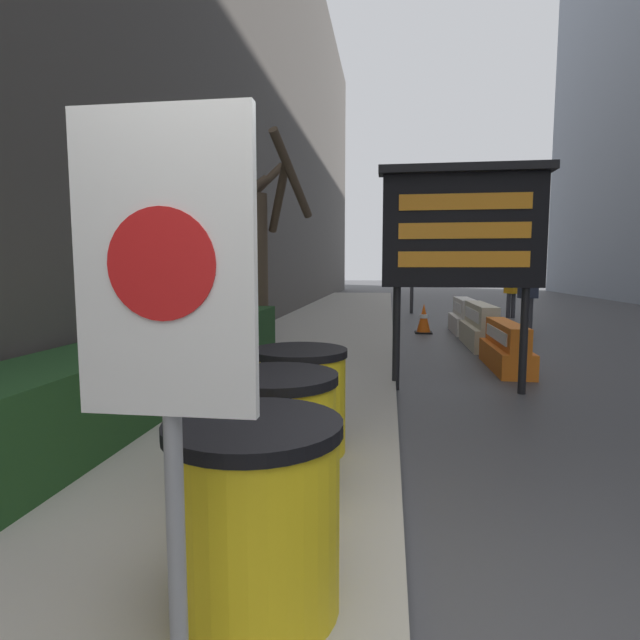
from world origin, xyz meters
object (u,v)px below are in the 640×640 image
(barrel_drum_middle, at_px, (277,440))
(traffic_light_near_curb, at_px, (413,235))
(jersey_barrier_cream, at_px, (480,328))
(pedestrian_worker, at_px, (528,291))
(pedestrian_passerby, at_px, (512,288))
(jersey_barrier_white, at_px, (464,318))
(barrel_drum_back, at_px, (300,400))
(jersey_barrier_orange_near, at_px, (506,349))
(warning_sign, at_px, (167,314))
(message_board, at_px, (462,230))
(traffic_cone_mid, at_px, (424,319))
(traffic_cone_near, at_px, (495,325))
(barrel_drum_foreground, at_px, (255,514))

(barrel_drum_middle, height_order, traffic_light_near_curb, traffic_light_near_curb)
(jersey_barrier_cream, distance_m, pedestrian_worker, 3.50)
(jersey_barrier_cream, bearing_deg, pedestrian_passerby, 71.80)
(jersey_barrier_white, bearing_deg, traffic_light_near_curb, 101.95)
(barrel_drum_back, xyz_separation_m, pedestrian_worker, (4.29, 9.62, 0.46))
(traffic_light_near_curb, bearing_deg, barrel_drum_back, -96.22)
(barrel_drum_middle, height_order, jersey_barrier_cream, barrel_drum_middle)
(jersey_barrier_orange_near, bearing_deg, warning_sign, -110.57)
(pedestrian_passerby, bearing_deg, jersey_barrier_cream, -48.03)
(message_board, xyz_separation_m, jersey_barrier_white, (0.96, 6.13, -1.73))
(traffic_cone_mid, bearing_deg, pedestrian_worker, 21.14)
(traffic_cone_mid, bearing_deg, message_board, -89.48)
(message_board, bearing_deg, barrel_drum_back, -121.19)
(jersey_barrier_orange_near, distance_m, traffic_cone_near, 3.98)
(barrel_drum_middle, height_order, pedestrian_passerby, pedestrian_passerby)
(message_board, distance_m, jersey_barrier_orange_near, 2.59)
(barrel_drum_foreground, height_order, pedestrian_passerby, pedestrian_passerby)
(warning_sign, relative_size, jersey_barrier_orange_near, 1.08)
(barrel_drum_foreground, relative_size, pedestrian_passerby, 0.52)
(message_board, distance_m, jersey_barrier_cream, 4.40)
(barrel_drum_back, relative_size, message_board, 0.29)
(barrel_drum_foreground, bearing_deg, traffic_cone_near, 73.19)
(warning_sign, bearing_deg, jersey_barrier_cream, 74.36)
(message_board, distance_m, traffic_cone_near, 6.06)
(traffic_cone_mid, height_order, traffic_light_near_curb, traffic_light_near_curb)
(barrel_drum_middle, bearing_deg, barrel_drum_back, 91.36)
(jersey_barrier_cream, xyz_separation_m, pedestrian_passerby, (2.03, 6.18, 0.57))
(barrel_drum_foreground, xyz_separation_m, message_board, (1.49, 4.59, 1.56))
(barrel_drum_back, distance_m, pedestrian_worker, 10.54)
(message_board, height_order, traffic_cone_near, message_board)
(message_board, xyz_separation_m, traffic_cone_near, (1.58, 5.56, -1.83))
(warning_sign, relative_size, jersey_barrier_white, 1.14)
(message_board, distance_m, traffic_cone_mid, 6.13)
(jersey_barrier_orange_near, bearing_deg, traffic_cone_mid, 103.38)
(barrel_drum_back, xyz_separation_m, warning_sign, (0.04, -2.49, 0.94))
(barrel_drum_foreground, bearing_deg, pedestrian_passerby, 73.06)
(message_board, bearing_deg, pedestrian_passerby, 73.53)
(barrel_drum_middle, distance_m, jersey_barrier_cream, 8.00)
(jersey_barrier_cream, bearing_deg, barrel_drum_foreground, -106.02)
(barrel_drum_back, distance_m, warning_sign, 2.66)
(jersey_barrier_orange_near, distance_m, jersey_barrier_white, 4.51)
(barrel_drum_back, xyz_separation_m, message_board, (1.63, 2.69, 1.56))
(message_board, relative_size, traffic_cone_near, 5.14)
(jersey_barrier_white, bearing_deg, pedestrian_passerby, 62.99)
(barrel_drum_middle, height_order, traffic_cone_mid, barrel_drum_middle)
(traffic_cone_mid, relative_size, traffic_light_near_curb, 0.20)
(barrel_drum_back, height_order, traffic_cone_near, barrel_drum_back)
(warning_sign, xyz_separation_m, pedestrian_worker, (4.25, 12.11, -0.48))
(barrel_drum_middle, bearing_deg, pedestrian_worker, 68.03)
(barrel_drum_foreground, height_order, jersey_barrier_white, barrel_drum_foreground)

